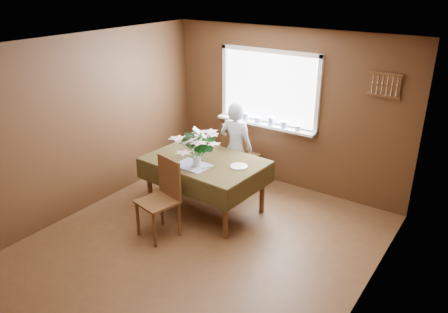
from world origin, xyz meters
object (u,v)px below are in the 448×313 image
Objects in this scene: chair_near at (163,195)px; flower_bouquet at (196,145)px; seated_woman at (236,148)px; dining_table at (205,166)px; chair_far at (239,154)px.

flower_bouquet is at bearing 92.04° from chair_near.
seated_woman is 2.66× the size of flower_bouquet.
chair_near is at bearing -92.04° from dining_table.
seated_woman is at bearing 105.12° from chair_far.
flower_bouquet is (0.04, -0.23, 0.40)m from dining_table.
chair_near is 1.91× the size of flower_bouquet.
dining_table is 1.61× the size of chair_near.
chair_far reaches higher than chair_near.
chair_near is at bearing -100.39° from flower_bouquet.
dining_table is 0.47m from flower_bouquet.
flower_bouquet reaches higher than chair_near.
seated_woman is (0.04, 0.75, 0.04)m from dining_table.
chair_far is 1.23m from flower_bouquet.
dining_table is 0.89m from chair_far.
chair_near reaches higher than dining_table.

